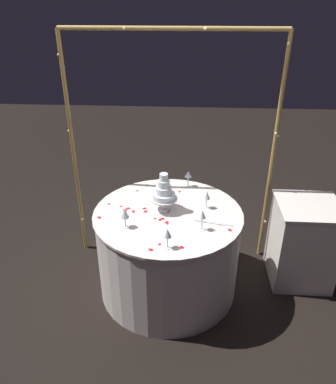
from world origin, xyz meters
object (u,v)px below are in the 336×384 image
object	(u,v)px
side_table	(302,242)
wine_glass_5	(167,234)
decorative_arch	(172,122)
wine_glass_0	(188,175)
main_table	(168,251)
cake_knife	(211,222)
wine_glass_1	(125,214)
wine_glass_4	(207,196)
wine_glass_3	(160,184)
tiered_cake	(164,192)
wine_glass_2	(202,215)

from	to	relation	value
side_table	wine_glass_5	xyz separation A→B (m)	(-1.17, -0.67, 0.51)
decorative_arch	wine_glass_0	distance (m)	0.51
main_table	wine_glass_0	xyz separation A→B (m)	(0.16, 0.47, 0.50)
decorative_arch	cake_knife	distance (m)	0.95
wine_glass_1	wine_glass_5	size ratio (longest dim) A/B	1.03
wine_glass_4	wine_glass_3	bearing A→B (deg)	159.89
main_table	wine_glass_3	world-z (taller)	wine_glass_3
side_table	tiered_cake	bearing A→B (deg)	-172.38
wine_glass_3	decorative_arch	bearing A→B (deg)	72.36
tiered_cake	wine_glass_2	size ratio (longest dim) A/B	1.92
wine_glass_4	cake_knife	xyz separation A→B (m)	(0.03, -0.23, -0.11)
wine_glass_1	wine_glass_2	size ratio (longest dim) A/B	0.94
wine_glass_1	wine_glass_4	xyz separation A→B (m)	(0.62, 0.32, -0.01)
wine_glass_2	side_table	bearing A→B (deg)	24.97
main_table	cake_knife	distance (m)	0.54
wine_glass_0	decorative_arch	bearing A→B (deg)	162.27
wine_glass_5	wine_glass_3	bearing A→B (deg)	99.04
tiered_cake	wine_glass_3	size ratio (longest dim) A/B	1.77
wine_glass_0	wine_glass_1	world-z (taller)	wine_glass_1
tiered_cake	wine_glass_0	bearing A→B (deg)	66.01
wine_glass_0	wine_glass_4	world-z (taller)	wine_glass_4
decorative_arch	wine_glass_3	bearing A→B (deg)	-107.64
wine_glass_0	wine_glass_4	bearing A→B (deg)	-67.68
decorative_arch	tiered_cake	xyz separation A→B (m)	(-0.04, -0.48, -0.43)
wine_glass_2	wine_glass_5	world-z (taller)	wine_glass_2
side_table	wine_glass_0	size ratio (longest dim) A/B	5.18
decorative_arch	wine_glass_5	xyz separation A→B (m)	(0.02, -0.99, -0.48)
decorative_arch	wine_glass_3	world-z (taller)	decorative_arch
tiered_cake	decorative_arch	bearing A→B (deg)	85.59
main_table	wine_glass_4	world-z (taller)	wine_glass_4
wine_glass_2	decorative_arch	bearing A→B (deg)	109.72
side_table	wine_glass_4	xyz separation A→B (m)	(-0.88, -0.11, 0.51)
side_table	wine_glass_3	bearing A→B (deg)	178.40
tiered_cake	wine_glass_1	distance (m)	0.39
wine_glass_2	cake_knife	distance (m)	0.17
cake_knife	wine_glass_1	bearing A→B (deg)	-171.75
wine_glass_0	wine_glass_2	world-z (taller)	wine_glass_2
wine_glass_3	cake_knife	xyz separation A→B (m)	(0.43, -0.38, -0.13)
main_table	wine_glass_4	xyz separation A→B (m)	(0.31, 0.10, 0.50)
main_table	wine_glass_0	bearing A→B (deg)	71.73
wine_glass_1	wine_glass_5	world-z (taller)	wine_glass_1
wine_glass_5	main_table	bearing A→B (deg)	93.04
wine_glass_0	cake_knife	xyz separation A→B (m)	(0.19, -0.60, -0.11)
decorative_arch	wine_glass_5	distance (m)	1.10
decorative_arch	side_table	xyz separation A→B (m)	(1.19, -0.32, -0.99)
wine_glass_0	wine_glass_2	size ratio (longest dim) A/B	0.88
main_table	wine_glass_5	distance (m)	0.69
wine_glass_0	wine_glass_2	xyz separation A→B (m)	(0.11, -0.70, 0.01)
tiered_cake	wine_glass_2	world-z (taller)	tiered_cake
decorative_arch	wine_glass_2	size ratio (longest dim) A/B	12.50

